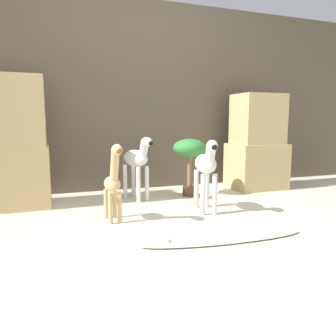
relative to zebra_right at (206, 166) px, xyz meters
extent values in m
plane|color=beige|center=(-0.29, -0.46, -0.41)|extent=(14.00, 14.00, 0.00)
cube|color=brown|center=(-0.29, 1.27, 0.69)|extent=(6.40, 0.08, 2.20)
cube|color=tan|center=(-1.62, 0.77, -0.13)|extent=(0.63, 0.49, 0.57)
cube|color=tan|center=(-1.62, 0.77, 0.48)|extent=(0.59, 0.46, 0.65)
cube|color=tan|center=(1.05, 0.77, -0.14)|extent=(0.63, 0.49, 0.54)
cube|color=tan|center=(1.05, 0.77, 0.42)|extent=(0.54, 0.42, 0.59)
cylinder|color=silver|center=(0.03, -0.11, -0.23)|extent=(0.04, 0.04, 0.36)
cylinder|color=silver|center=(-0.07, -0.09, -0.23)|extent=(0.04, 0.04, 0.36)
cylinder|color=silver|center=(0.08, 0.14, -0.23)|extent=(0.04, 0.04, 0.36)
cylinder|color=silver|center=(-0.02, 0.16, -0.23)|extent=(0.04, 0.04, 0.36)
ellipsoid|color=silver|center=(0.01, 0.03, 0.02)|extent=(0.24, 0.38, 0.17)
cylinder|color=silver|center=(-0.02, -0.12, 0.13)|extent=(0.11, 0.14, 0.17)
ellipsoid|color=silver|center=(-0.03, -0.17, 0.19)|extent=(0.11, 0.17, 0.09)
sphere|color=black|center=(-0.04, -0.23, 0.19)|extent=(0.05, 0.05, 0.05)
cube|color=black|center=(-0.02, -0.12, 0.13)|extent=(0.03, 0.07, 0.14)
cylinder|color=silver|center=(-0.38, 0.58, -0.23)|extent=(0.04, 0.04, 0.36)
cylinder|color=silver|center=(-0.48, 0.54, -0.23)|extent=(0.04, 0.04, 0.36)
cylinder|color=silver|center=(-0.47, 0.81, -0.23)|extent=(0.04, 0.04, 0.36)
cylinder|color=silver|center=(-0.56, 0.78, -0.23)|extent=(0.04, 0.04, 0.36)
ellipsoid|color=silver|center=(-0.47, 0.68, 0.02)|extent=(0.28, 0.40, 0.17)
cylinder|color=silver|center=(-0.42, 0.53, 0.13)|extent=(0.12, 0.15, 0.17)
ellipsoid|color=silver|center=(-0.41, 0.49, 0.19)|extent=(0.13, 0.18, 0.09)
sphere|color=black|center=(-0.38, 0.43, 0.19)|extent=(0.05, 0.05, 0.05)
cube|color=black|center=(-0.42, 0.53, 0.13)|extent=(0.04, 0.07, 0.14)
cylinder|color=tan|center=(-0.79, -0.07, -0.29)|extent=(0.03, 0.03, 0.25)
cylinder|color=tan|center=(-0.87, -0.07, -0.29)|extent=(0.03, 0.03, 0.25)
cylinder|color=tan|center=(-0.80, 0.09, -0.29)|extent=(0.03, 0.03, 0.25)
cylinder|color=tan|center=(-0.88, 0.09, -0.29)|extent=(0.03, 0.03, 0.25)
ellipsoid|color=tan|center=(-0.83, 0.01, -0.11)|extent=(0.14, 0.24, 0.12)
cylinder|color=tan|center=(-0.83, -0.09, 0.06)|extent=(0.07, 0.15, 0.29)
ellipsoid|color=tan|center=(-0.82, -0.18, 0.19)|extent=(0.08, 0.14, 0.08)
sphere|color=brown|center=(-0.82, -0.23, 0.18)|extent=(0.04, 0.04, 0.04)
cylinder|color=#513323|center=(0.11, 0.64, -0.36)|extent=(0.14, 0.14, 0.11)
cylinder|color=brown|center=(0.11, 0.64, -0.14)|extent=(0.04, 0.04, 0.32)
ellipsoid|color=#337F38|center=(0.11, 0.64, 0.11)|extent=(0.36, 0.36, 0.20)
ellipsoid|color=silver|center=(-0.19, -0.68, -0.40)|extent=(1.19, 0.31, 0.03)
cone|color=white|center=(-0.60, -0.65, -0.37)|extent=(0.07, 0.07, 0.05)
camera|label=1|loc=(-1.27, -2.59, 0.39)|focal=35.00mm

